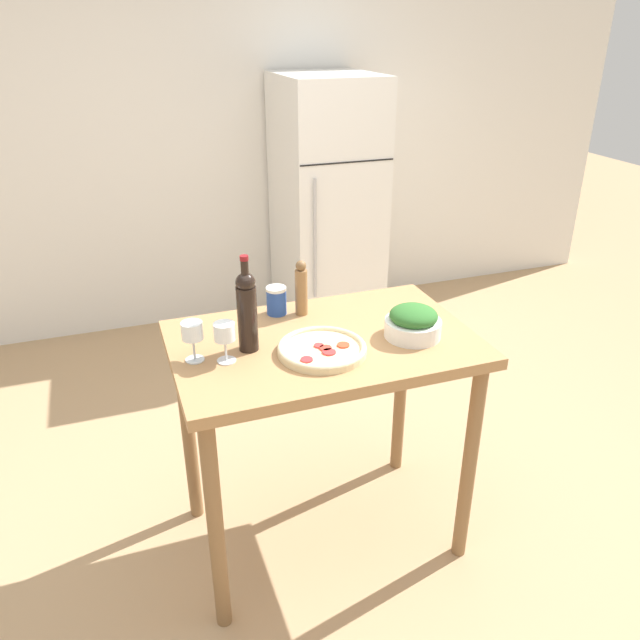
% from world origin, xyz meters
% --- Properties ---
extents(ground_plane, '(14.00, 14.00, 0.00)m').
position_xyz_m(ground_plane, '(0.00, 0.00, 0.00)').
color(ground_plane, tan).
extents(wall_back, '(6.40, 0.06, 2.60)m').
position_xyz_m(wall_back, '(0.00, 2.36, 1.30)').
color(wall_back, silver).
rests_on(wall_back, ground_plane).
extents(refrigerator, '(0.61, 0.75, 1.69)m').
position_xyz_m(refrigerator, '(0.73, 1.95, 0.85)').
color(refrigerator, white).
rests_on(refrigerator, ground_plane).
extents(prep_counter, '(1.10, 0.71, 0.94)m').
position_xyz_m(prep_counter, '(0.00, 0.00, 0.80)').
color(prep_counter, '#A87A4C').
rests_on(prep_counter, ground_plane).
extents(wine_bottle, '(0.07, 0.07, 0.35)m').
position_xyz_m(wine_bottle, '(-0.27, 0.01, 1.09)').
color(wine_bottle, black).
rests_on(wine_bottle, prep_counter).
extents(wine_glass_near, '(0.07, 0.07, 0.14)m').
position_xyz_m(wine_glass_near, '(-0.37, -0.04, 1.04)').
color(wine_glass_near, silver).
rests_on(wine_glass_near, prep_counter).
extents(wine_glass_far, '(0.07, 0.07, 0.14)m').
position_xyz_m(wine_glass_far, '(-0.47, -0.00, 1.04)').
color(wine_glass_far, silver).
rests_on(wine_glass_far, prep_counter).
extents(pepper_mill, '(0.05, 0.05, 0.22)m').
position_xyz_m(pepper_mill, '(-0.01, 0.23, 1.05)').
color(pepper_mill, olive).
rests_on(pepper_mill, prep_counter).
extents(salad_bowl, '(0.21, 0.21, 0.12)m').
position_xyz_m(salad_bowl, '(0.32, -0.09, 0.99)').
color(salad_bowl, white).
rests_on(salad_bowl, prep_counter).
extents(homemade_pizza, '(0.31, 0.31, 0.03)m').
position_xyz_m(homemade_pizza, '(-0.04, -0.10, 0.95)').
color(homemade_pizza, beige).
rests_on(homemade_pizza, prep_counter).
extents(salt_canister, '(0.08, 0.08, 0.11)m').
position_xyz_m(salt_canister, '(-0.10, 0.27, 1.00)').
color(salt_canister, '#284CA3').
rests_on(salt_canister, prep_counter).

